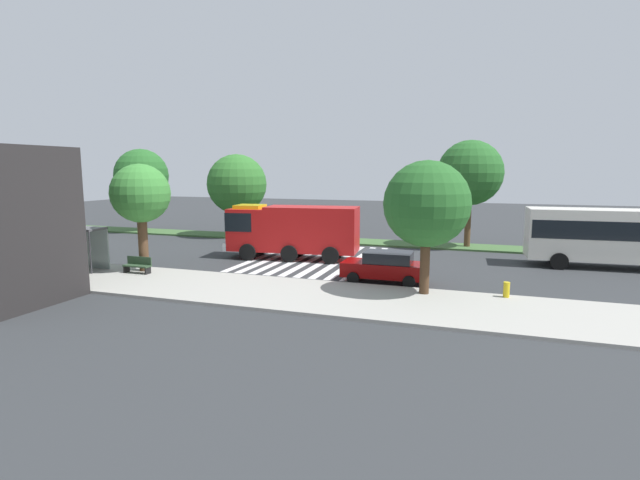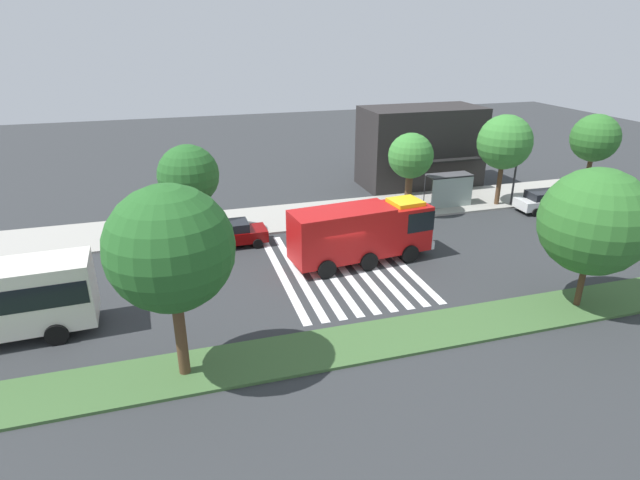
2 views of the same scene
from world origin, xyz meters
The scene contains 18 objects.
ground_plane centered at (0.00, 0.00, 0.00)m, with size 120.00×120.00×0.00m, color #2D3033.
sidewalk centered at (0.00, 9.17, 0.07)m, with size 60.00×5.68×0.14m, color #9E9B93.
median_strip centered at (0.00, -7.83, 0.07)m, with size 60.00×3.00×0.14m, color #3D6033.
crosswalk centered at (0.13, 0.00, 0.01)m, with size 7.65×11.39×0.01m.
fire_truck centered at (1.75, 0.48, 1.99)m, with size 8.94×3.52×3.54m.
parked_car_west centered at (-5.60, 5.13, 0.85)m, with size 4.36×2.13×1.63m.
parked_car_mid centered at (18.51, 5.13, 0.84)m, with size 4.75×2.12×1.60m.
transit_bus centered at (-18.65, -2.85, 2.10)m, with size 11.53×3.25×3.53m.
bus_stop_shelter centered at (11.81, 7.99, 1.89)m, with size 3.50×1.40×2.46m.
bench_near_shelter centered at (7.81, 7.96, 0.59)m, with size 1.60×0.50×0.90m.
street_lamp centered at (16.75, 6.93, 3.95)m, with size 0.36×0.36×6.50m.
sidewalk_tree_far_west centered at (-7.87, 7.33, 4.30)m, with size 3.96×3.96×6.16m.
sidewalk_tree_west centered at (7.88, 7.33, 4.48)m, with size 3.29×3.29×6.05m.
sidewalk_tree_center centered at (15.70, 7.33, 5.06)m, with size 4.14×4.14×7.01m.
median_tree_far_west centered at (-9.26, -7.83, 5.60)m, with size 4.80×4.80×7.88m.
median_tree_west centered at (10.08, -7.83, 4.61)m, with size 5.16×5.16×7.05m.
median_tree_center centered at (20.07, -7.83, 5.29)m, with size 4.92×4.92×7.63m.
fire_hydrant centered at (-11.48, 6.83, 0.49)m, with size 0.28×0.28×0.70m, color gold.
Camera 1 is at (-10.33, 29.53, 5.87)m, focal length 26.94 mm.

